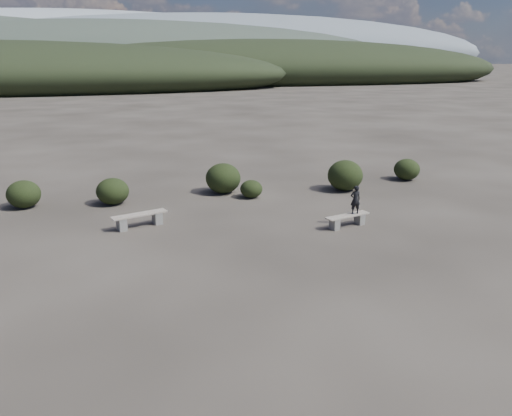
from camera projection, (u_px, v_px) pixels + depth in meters
name	position (u px, v px, depth m)	size (l,w,h in m)	color
ground	(324.00, 289.00, 12.04)	(1200.00, 1200.00, 0.00)	#2A2521
bench_left	(140.00, 219.00, 16.44)	(1.87, 0.93, 0.46)	slate
bench_right	(347.00, 219.00, 16.48)	(1.66, 0.76, 0.41)	slate
seated_person	(355.00, 200.00, 16.45)	(0.35, 0.23, 0.96)	black
shrub_a	(113.00, 191.00, 19.01)	(1.23, 1.23, 1.01)	black
shrub_b	(223.00, 178.00, 20.59)	(1.45, 1.45, 1.24)	black
shrub_c	(251.00, 189.00, 19.94)	(0.90, 0.90, 0.72)	black
shrub_d	(345.00, 175.00, 20.99)	(1.48, 1.48, 1.29)	black
shrub_e	(407.00, 169.00, 22.89)	(1.17, 1.17, 0.97)	black
shrub_f	(24.00, 194.00, 18.56)	(1.22, 1.22, 1.03)	black
mountain_ridges	(105.00, 51.00, 319.90)	(500.00, 400.00, 56.00)	black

